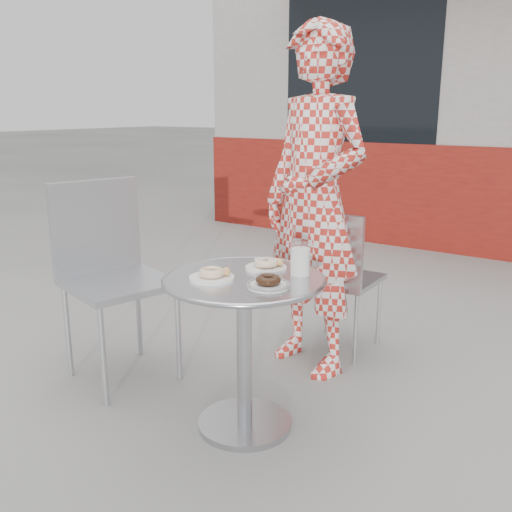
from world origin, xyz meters
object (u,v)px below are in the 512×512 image
Objects in this scene: chair_left at (120,321)px; seated_person at (315,203)px; plate_near at (213,275)px; milk_cup at (300,260)px; plate_far at (267,265)px; bistro_table at (244,315)px; chair_far at (340,307)px; plate_checker at (268,283)px.

seated_person is (0.71, 0.67, 0.57)m from chair_left.
milk_cup is at bearing 44.37° from plate_near.
plate_near is 0.36m from milk_cup.
chair_left reaches higher than plate_far.
milk_cup reaches higher than bistro_table.
milk_cup is (0.21, -0.82, 0.48)m from chair_far.
chair_left is at bearing -172.61° from milk_cup.
plate_checker is at bearing -95.44° from milk_cup.
plate_near is (-0.09, -0.09, 0.18)m from bistro_table.
plate_checker is (0.93, -0.08, 0.38)m from chair_left.
plate_near is 1.33× the size of milk_cup.
chair_left is 5.62× the size of plate_far.
chair_left is 0.57× the size of seated_person.
milk_cup is (0.24, -0.55, -0.14)m from seated_person.
chair_far is at bearing 93.57° from plate_far.
plate_near is (0.70, -0.13, 0.39)m from chair_left.
chair_left is (-0.74, -0.94, 0.05)m from chair_far.
seated_person is at bearing 113.69° from milk_cup.
plate_near is at bearing 86.19° from chair_far.
chair_far is 4.49× the size of plate_near.
plate_checker is at bearing -18.32° from bistro_table.
plate_near is (-0.10, -0.24, -0.00)m from plate_far.
chair_far is 4.61× the size of plate_far.
bistro_table is 4.99× the size of milk_cup.
chair_far is 5.99× the size of milk_cup.
chair_left is 7.30× the size of milk_cup.
plate_far is at bearing 68.62° from plate_near.
seated_person is 9.68× the size of plate_near.
seated_person is (-0.07, 0.70, 0.36)m from bistro_table.
bistro_table is 4.00× the size of plate_checker.
bistro_table is 0.24m from plate_checker.
seated_person is at bearing -31.44° from chair_left.
plate_checker is (0.14, -0.20, -0.00)m from plate_far.
milk_cup is at bearing 103.02° from chair_far.
seated_person reaches higher than chair_far.
plate_checker is (0.24, 0.04, -0.00)m from plate_near.
chair_left is 0.89m from plate_far.
chair_left is 1.05m from milk_cup.
plate_near reaches higher than bistro_table.
plate_far is at bearing 124.89° from plate_checker.
plate_checker is at bearing 10.80° from plate_near.
plate_near is at bearing -169.20° from plate_checker.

